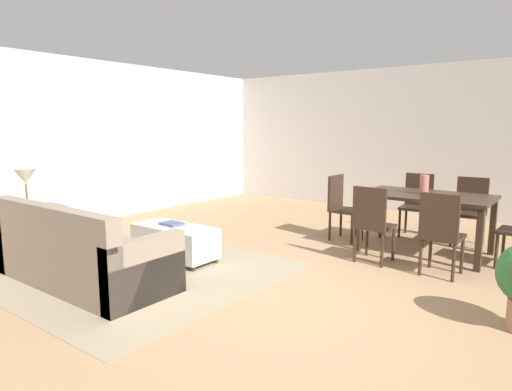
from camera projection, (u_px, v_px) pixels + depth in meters
name	position (u px, v px, depth m)	size (l,w,h in m)	color
ground_plane	(281.00, 297.00, 4.24)	(10.80, 10.80, 0.00)	#9E7A56
wall_back	(437.00, 141.00, 7.97)	(9.00, 0.12, 2.70)	beige
wall_left	(66.00, 143.00, 7.11)	(0.12, 11.00, 2.70)	beige
area_rug	(135.00, 269.00, 5.04)	(3.00, 2.80, 0.01)	gray
couch	(81.00, 256.00, 4.56)	(2.05, 0.87, 0.86)	gray
ottoman_table	(175.00, 240.00, 5.39)	(1.08, 0.48, 0.42)	silver
side_table	(29.00, 221.00, 5.42)	(0.40, 0.40, 0.58)	brown
table_lamp	(25.00, 178.00, 5.34)	(0.26, 0.26, 0.53)	brown
dining_table	(426.00, 201.00, 5.63)	(1.55, 0.95, 0.76)	#332319
dining_chair_near_left	(372.00, 220.00, 5.21)	(0.41, 0.41, 0.92)	#332319
dining_chair_near_right	(441.00, 230.00, 4.73)	(0.41, 0.41, 0.92)	#332319
dining_chair_far_left	(417.00, 201.00, 6.54)	(0.43, 0.43, 0.92)	#332319
dining_chair_far_right	(470.00, 207.00, 6.07)	(0.41, 0.41, 0.92)	#332319
dining_chair_head_west	(341.00, 204.00, 6.33)	(0.40, 0.40, 0.92)	#332319
vase_centerpiece	(424.00, 185.00, 5.61)	(0.11, 0.11, 0.24)	#B26659
book_on_ottoman	(172.00, 224.00, 5.41)	(0.26, 0.20, 0.03)	#3F4C72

